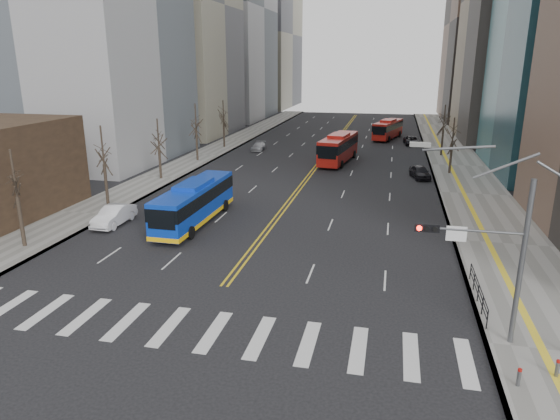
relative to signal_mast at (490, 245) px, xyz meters
name	(u,v)px	position (x,y,z in m)	size (l,w,h in m)	color
ground	(191,329)	(-13.77, -2.00, -4.86)	(220.00, 220.00, 0.00)	black
sidewalk_right	(458,166)	(3.73, 43.00, -4.78)	(7.00, 130.00, 0.15)	slate
sidewalk_left	(205,155)	(-30.27, 43.00, -4.78)	(5.00, 130.00, 0.15)	slate
crosswalk	(191,329)	(-13.77, -2.00, -4.85)	(26.70, 4.00, 0.01)	silver
centerline	(330,148)	(-13.77, 53.00, -4.85)	(0.55, 100.00, 0.01)	gold
signal_mast	(490,245)	(0.00, 0.00, 0.00)	(5.37, 0.37, 9.39)	slate
pedestrian_railing	(478,290)	(0.53, 4.00, -4.03)	(0.06, 6.06, 1.02)	black
bollards	(549,363)	(2.50, -2.16, -4.30)	(2.87, 3.17, 0.78)	slate
street_trees	(247,133)	(-20.94, 32.55, 0.02)	(35.20, 47.20, 7.60)	black
blue_bus	(195,202)	(-20.01, 14.08, -3.05)	(2.90, 11.88, 3.45)	#0C38BD
red_bus_near	(339,147)	(-11.39, 42.45, -2.79)	(4.20, 12.02, 3.72)	red
red_bus_far	(388,128)	(-5.41, 64.72, -3.00)	(5.04, 10.71, 3.33)	red
car_white	(114,215)	(-26.27, 12.15, -4.07)	(1.66, 4.75, 1.57)	white
car_dark_mid	(420,172)	(-1.27, 34.98, -4.13)	(1.71, 4.25, 1.45)	black
car_silver	(259,146)	(-23.99, 48.82, -4.26)	(1.67, 4.11, 1.19)	#A3A3A8
car_dark_far	(412,141)	(-1.55, 59.16, -4.20)	(2.17, 4.71, 1.31)	black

